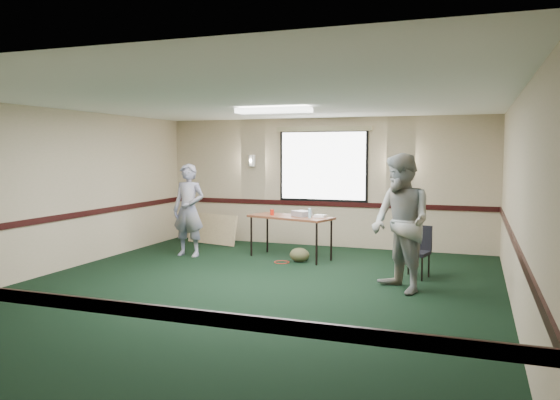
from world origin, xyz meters
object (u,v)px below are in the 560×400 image
(person_left, at_px, (189,210))
(folding_table, at_px, (290,219))
(projector, at_px, (302,214))
(conference_chair, at_px, (417,247))
(person_right, at_px, (401,223))

(person_left, bearing_deg, folding_table, 13.42)
(projector, height_order, person_left, person_left)
(projector, xyz_separation_m, conference_chair, (2.18, -0.81, -0.37))
(person_left, xyz_separation_m, person_right, (4.16, -1.37, 0.10))
(conference_chair, relative_size, person_right, 0.41)
(folding_table, relative_size, projector, 5.56)
(person_left, bearing_deg, projector, 13.17)
(folding_table, xyz_separation_m, person_right, (2.26, -1.80, 0.25))
(projector, bearing_deg, folding_table, -138.96)
(folding_table, bearing_deg, conference_chair, -2.08)
(projector, bearing_deg, conference_chair, 10.54)
(folding_table, distance_m, projector, 0.24)
(conference_chair, distance_m, person_right, 1.15)
(conference_chair, xyz_separation_m, person_right, (-0.13, -1.03, 0.51))
(projector, xyz_separation_m, person_right, (2.05, -1.84, 0.14))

